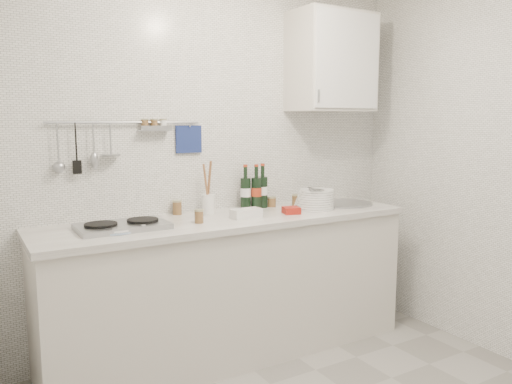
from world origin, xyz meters
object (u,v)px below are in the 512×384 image
Objects in this scene: plate_stack_hob at (114,228)px; wine_bottles at (255,187)px; wall_cabinet at (332,62)px; plate_stack_sink at (315,200)px; utensil_crock at (208,201)px.

wine_bottles reaches higher than plate_stack_hob.
wine_bottles is at bearing 11.57° from plate_stack_hob.
wall_cabinet is 2.44× the size of plate_stack_hob.
plate_stack_sink is 1.02× the size of wine_bottles.
wine_bottles is at bearing 150.82° from plate_stack_sink.
utensil_crock is (0.68, 0.21, 0.07)m from plate_stack_hob.
plate_stack_sink is 0.76m from utensil_crock.
plate_stack_hob is 1.41m from plate_stack_sink.
plate_stack_sink is (1.41, 0.01, 0.05)m from plate_stack_hob.
plate_stack_sink is at bearing 0.29° from plate_stack_hob.
wall_cabinet is 1.36m from utensil_crock.
utensil_crock reaches higher than plate_stack_sink.
plate_stack_hob is at bearing -168.43° from wine_bottles.
plate_stack_hob is at bearing -162.90° from utensil_crock.
wine_bottles is (-0.61, 0.07, -0.87)m from wall_cabinet.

